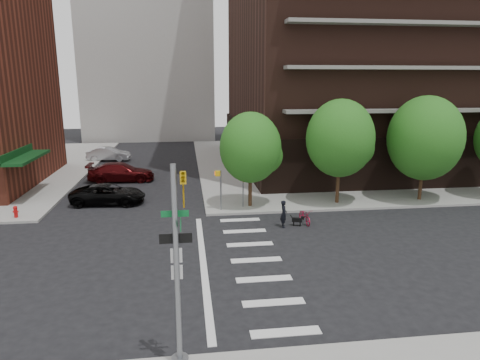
{
  "coord_description": "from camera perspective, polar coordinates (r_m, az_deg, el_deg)",
  "views": [
    {
      "loc": [
        -0.17,
        -18.52,
        8.25
      ],
      "look_at": [
        3.0,
        6.0,
        2.5
      ],
      "focal_mm": 32.0,
      "sensor_mm": 36.0,
      "label": 1
    }
  ],
  "objects": [
    {
      "name": "parked_car_silver",
      "position": [
        47.15,
        -17.09,
        3.33
      ],
      "size": [
        1.96,
        4.54,
        1.45
      ],
      "primitive_type": "imported",
      "rotation": [
        0.0,
        0.0,
        1.47
      ],
      "color": "#ADB0B5",
      "rests_on": "ground"
    },
    {
      "name": "tree_b",
      "position": [
        29.11,
        13.21,
        5.43
      ],
      "size": [
        4.5,
        4.5,
        6.65
      ],
      "color": "#301E11",
      "rests_on": "sidewalk_ne"
    },
    {
      "name": "ground",
      "position": [
        20.28,
        -6.37,
        -11.0
      ],
      "size": [
        120.0,
        120.0,
        0.0
      ],
      "primitive_type": "plane",
      "color": "black",
      "rests_on": "ground"
    },
    {
      "name": "fire_hydrant",
      "position": [
        29.31,
        -27.75,
        -3.69
      ],
      "size": [
        0.24,
        0.24,
        0.73
      ],
      "color": "#A50C0C",
      "rests_on": "sidewalk_nw"
    },
    {
      "name": "parked_car_maroon",
      "position": [
        37.16,
        -15.57,
        1.02
      ],
      "size": [
        2.29,
        5.46,
        1.57
      ],
      "primitive_type": "imported",
      "rotation": [
        0.0,
        0.0,
        1.56
      ],
      "color": "#40080A",
      "rests_on": "ground"
    },
    {
      "name": "sidewalk_ne",
      "position": [
        47.54,
        18.56,
        2.51
      ],
      "size": [
        39.0,
        33.0,
        0.15
      ],
      "primitive_type": "cube",
      "color": "gray",
      "rests_on": "ground"
    },
    {
      "name": "tree_a",
      "position": [
        27.67,
        1.4,
        4.34
      ],
      "size": [
        4.0,
        4.0,
        5.9
      ],
      "color": "#301E11",
      "rests_on": "sidewalk_ne"
    },
    {
      "name": "dog",
      "position": [
        25.16,
        7.7,
        -5.28
      ],
      "size": [
        0.7,
        0.39,
        0.59
      ],
      "rotation": [
        0.0,
        0.0,
        -0.36
      ],
      "color": "black",
      "rests_on": "ground"
    },
    {
      "name": "traffic_signal",
      "position": [
        12.35,
        -8.21,
        -13.77
      ],
      "size": [
        0.9,
        0.75,
        6.0
      ],
      "color": "slate",
      "rests_on": "sidewalk_s"
    },
    {
      "name": "pedestrian_signal",
      "position": [
        27.32,
        -1.94,
        -0.46
      ],
      "size": [
        2.18,
        0.67,
        2.6
      ],
      "color": "slate",
      "rests_on": "sidewalk_ne"
    },
    {
      "name": "crosswalk",
      "position": [
        20.42,
        -0.05,
        -10.73
      ],
      "size": [
        3.85,
        13.0,
        0.01
      ],
      "color": "silver",
      "rests_on": "ground"
    },
    {
      "name": "scooter",
      "position": [
        25.67,
        8.64,
        -4.76
      ],
      "size": [
        0.74,
        1.75,
        0.9
      ],
      "primitive_type": "imported",
      "rotation": [
        0.0,
        0.0,
        0.09
      ],
      "color": "maroon",
      "rests_on": "ground"
    },
    {
      "name": "dog_walker",
      "position": [
        24.75,
        5.85,
        -4.51
      ],
      "size": [
        0.6,
        0.42,
        1.59
      ],
      "primitive_type": "imported",
      "rotation": [
        0.0,
        0.0,
        1.5
      ],
      "color": "black",
      "rests_on": "ground"
    },
    {
      "name": "parked_car_black",
      "position": [
        30.59,
        -17.16,
        -1.82
      ],
      "size": [
        2.68,
        5.11,
        1.37
      ],
      "primitive_type": "imported",
      "rotation": [
        0.0,
        0.0,
        1.49
      ],
      "color": "black",
      "rests_on": "ground"
    },
    {
      "name": "tree_c",
      "position": [
        31.72,
        23.45,
        5.13
      ],
      "size": [
        5.0,
        5.0,
        6.8
      ],
      "color": "#301E11",
      "rests_on": "sidewalk_ne"
    }
  ]
}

